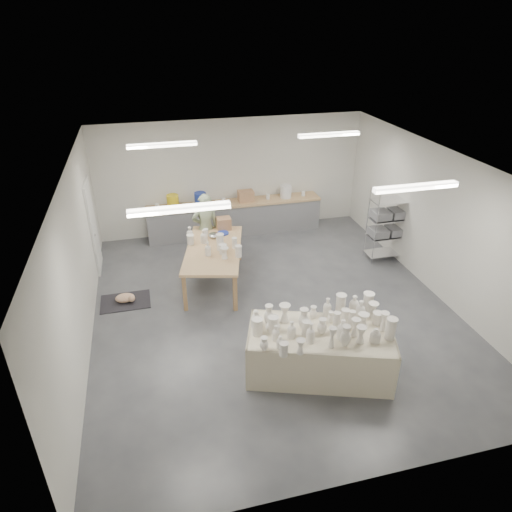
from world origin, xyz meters
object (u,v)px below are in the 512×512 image
object	(u,v)px
drying_table	(320,349)
potter	(206,229)
work_table	(215,246)
red_stool	(205,245)

from	to	relation	value
drying_table	potter	world-z (taller)	potter
drying_table	work_table	distance (m)	3.54
drying_table	red_stool	world-z (taller)	drying_table
drying_table	potter	size ratio (longest dim) A/B	1.48
drying_table	potter	distance (m)	4.44
work_table	red_stool	bearing A→B (deg)	106.79
drying_table	work_table	world-z (taller)	work_table
drying_table	potter	xyz separation A→B (m)	(-1.21, 4.25, 0.39)
red_stool	work_table	bearing A→B (deg)	-87.53
potter	red_stool	xyz separation A→B (m)	(0.00, 0.27, -0.55)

